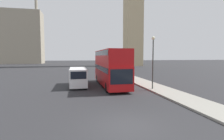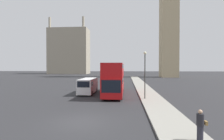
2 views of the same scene
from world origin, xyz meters
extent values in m
plane|color=#28282B|center=(0.00, 0.00, 0.00)|extent=(300.00, 300.00, 0.00)
cube|color=tan|center=(19.67, 57.03, 21.57)|extent=(6.30, 6.30, 43.14)
cube|color=#9E937F|center=(-29.84, 87.06, 12.98)|extent=(22.45, 10.86, 25.97)
cylinder|color=#9E937F|center=(-20.30, 82.44, 28.83)|extent=(1.30, 1.30, 5.71)
cube|color=#B71114|center=(1.59, 12.51, 1.47)|extent=(2.49, 10.75, 2.39)
cube|color=#B71114|center=(1.59, 12.51, 3.54)|extent=(2.49, 10.53, 1.75)
cube|color=black|center=(1.59, 12.51, 2.24)|extent=(2.53, 10.32, 0.55)
cube|color=black|center=(1.59, 12.51, 4.04)|extent=(2.53, 10.10, 0.55)
cube|color=black|center=(1.59, 7.12, 1.76)|extent=(2.19, 0.03, 1.43)
cylinder|color=black|center=(0.69, 8.75, 0.51)|extent=(0.70, 1.02, 1.02)
cylinder|color=black|center=(2.48, 8.75, 0.51)|extent=(0.70, 1.02, 1.02)
cylinder|color=black|center=(0.69, 16.27, 0.51)|extent=(0.70, 1.02, 1.02)
cylinder|color=black|center=(2.48, 16.27, 0.51)|extent=(0.70, 1.02, 1.02)
cube|color=white|center=(-2.34, 13.10, 1.21)|extent=(1.95, 5.70, 2.02)
cube|color=black|center=(-2.34, 10.24, 1.65)|extent=(1.66, 0.02, 0.81)
cube|color=black|center=(-2.34, 11.25, 1.65)|extent=(1.98, 1.03, 0.65)
cylinder|color=black|center=(-3.07, 11.16, 0.36)|extent=(0.49, 0.72, 0.72)
cylinder|color=black|center=(-1.60, 11.16, 0.36)|extent=(0.49, 0.72, 0.72)
cylinder|color=black|center=(-3.07, 15.04, 0.36)|extent=(0.49, 0.72, 0.72)
cylinder|color=black|center=(-1.60, 15.04, 0.36)|extent=(0.49, 0.72, 0.72)
cylinder|color=#2D332D|center=(5.51, 8.84, 2.79)|extent=(0.12, 0.12, 5.27)
sphere|color=beige|center=(5.51, 8.84, 5.60)|extent=(0.36, 0.36, 0.36)
camera|label=1|loc=(-2.70, -8.56, 3.66)|focal=28.00mm
camera|label=2|loc=(3.28, -12.23, 3.93)|focal=28.00mm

